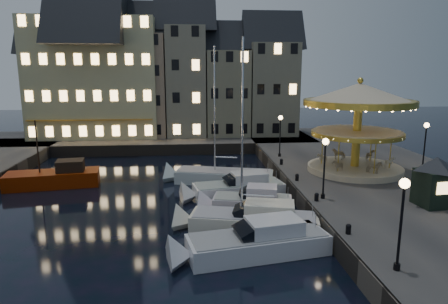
{
  "coord_description": "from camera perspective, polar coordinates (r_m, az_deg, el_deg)",
  "views": [
    {
      "loc": [
        -1.71,
        -24.43,
        9.93
      ],
      "look_at": [
        1.0,
        8.0,
        3.2
      ],
      "focal_mm": 32.0,
      "sensor_mm": 36.0,
      "label": 1
    }
  ],
  "objects": [
    {
      "name": "motorboat_b",
      "position": [
        22.29,
        3.88,
        -12.97
      ],
      "size": [
        8.83,
        4.07,
        2.15
      ],
      "color": "silver",
      "rests_on": "ground"
    },
    {
      "name": "motorboat_f",
      "position": [
        35.75,
        -0.89,
        -3.56
      ],
      "size": [
        9.64,
        4.7,
        12.82
      ],
      "color": "silver",
      "rests_on": "ground"
    },
    {
      "name": "motorboat_d",
      "position": [
        28.57,
        3.21,
        -7.33
      ],
      "size": [
        6.63,
        3.34,
        2.15
      ],
      "color": "silver",
      "rests_on": "ground"
    },
    {
      "name": "bollard_c",
      "position": [
        32.16,
        10.39,
        -3.52
      ],
      "size": [
        0.3,
        0.3,
        0.57
      ],
      "color": "black",
      "rests_on": "quay_east"
    },
    {
      "name": "townhouse_nd",
      "position": [
        54.44,
        -5.45,
        10.95
      ],
      "size": [
        5.5,
        8.0,
        15.8
      ],
      "color": "gray",
      "rests_on": "quay_north"
    },
    {
      "name": "hotel_corner",
      "position": [
        55.8,
        -17.84,
        10.98
      ],
      "size": [
        17.6,
        9.0,
        16.8
      ],
      "color": "beige",
      "rests_on": "quay_north"
    },
    {
      "name": "townhouse_nf",
      "position": [
        55.55,
        6.7,
        9.9
      ],
      "size": [
        6.82,
        8.0,
        13.8
      ],
      "color": "slate",
      "rests_on": "quay_north"
    },
    {
      "name": "townhouse_nb",
      "position": [
        55.84,
        -17.79,
        9.44
      ],
      "size": [
        6.16,
        8.0,
        13.8
      ],
      "color": "gray",
      "rests_on": "quay_north"
    },
    {
      "name": "streetlamp_b",
      "position": [
        27.59,
        14.19,
        -1.06
      ],
      "size": [
        0.44,
        0.44,
        4.17
      ],
      "color": "black",
      "rests_on": "quay_east"
    },
    {
      "name": "townhouse_ne",
      "position": [
        54.7,
        0.38,
        9.43
      ],
      "size": [
        6.16,
        8.0,
        12.8
      ],
      "color": "gray",
      "rests_on": "quay_north"
    },
    {
      "name": "ground",
      "position": [
        26.43,
        -0.73,
        -10.39
      ],
      "size": [
        160.0,
        160.0,
        0.0
      ],
      "primitive_type": "plane",
      "color": "black",
      "rests_on": "ground"
    },
    {
      "name": "streetlamp_c",
      "position": [
        40.38,
        8.04,
        3.15
      ],
      "size": [
        0.44,
        0.44,
        4.17
      ],
      "color": "black",
      "rests_on": "quay_east"
    },
    {
      "name": "bollard_a",
      "position": [
        22.72,
        17.35,
        -10.38
      ],
      "size": [
        0.3,
        0.3,
        0.57
      ],
      "color": "black",
      "rests_on": "quay_east"
    },
    {
      "name": "quay_east",
      "position": [
        35.49,
        21.77,
        -4.33
      ],
      "size": [
        16.0,
        56.0,
        1.3
      ],
      "primitive_type": "cube",
      "color": "#474442",
      "rests_on": "ground"
    },
    {
      "name": "townhouse_nc",
      "position": [
        54.81,
        -11.55,
        10.25
      ],
      "size": [
        6.82,
        8.0,
        14.8
      ],
      "color": "gray",
      "rests_on": "quay_north"
    },
    {
      "name": "quay_north",
      "position": [
        53.62,
        -11.45,
        1.48
      ],
      "size": [
        44.0,
        12.0,
        1.3
      ],
      "primitive_type": "cube",
      "color": "#474442",
      "rests_on": "ground"
    },
    {
      "name": "quaywall_e",
      "position": [
        32.74,
        9.08,
        -4.94
      ],
      "size": [
        0.15,
        44.0,
        1.3
      ],
      "primitive_type": "cube",
      "color": "#47423A",
      "rests_on": "ground"
    },
    {
      "name": "bollard_d",
      "position": [
        37.34,
        8.21,
        -1.33
      ],
      "size": [
        0.3,
        0.3,
        0.57
      ],
      "color": "black",
      "rests_on": "quay_east"
    },
    {
      "name": "streetlamp_d",
      "position": [
        38.67,
        26.82,
        1.62
      ],
      "size": [
        0.44,
        0.44,
        4.17
      ],
      "color": "black",
      "rests_on": "quay_east"
    },
    {
      "name": "quaywall_n",
      "position": [
        47.55,
        -9.86,
        0.25
      ],
      "size": [
        48.0,
        0.15,
        1.3
      ],
      "primitive_type": "cube",
      "color": "#47423A",
      "rests_on": "ground"
    },
    {
      "name": "red_fishing_boat",
      "position": [
        37.57,
        -22.98,
        -3.49
      ],
      "size": [
        7.93,
        3.82,
        5.98
      ],
      "color": "#721C00",
      "rests_on": "ground"
    },
    {
      "name": "motorboat_c",
      "position": [
        25.29,
        3.39,
        -9.8
      ],
      "size": [
        8.96,
        4.19,
        11.89
      ],
      "color": "silver",
      "rests_on": "ground"
    },
    {
      "name": "bollard_b",
      "position": [
        27.57,
        13.09,
        -6.21
      ],
      "size": [
        0.3,
        0.3,
        0.57
      ],
      "color": "black",
      "rests_on": "quay_east"
    },
    {
      "name": "carousel",
      "position": [
        35.5,
        18.66,
        5.64
      ],
      "size": [
        9.14,
        9.14,
        8.0
      ],
      "color": "#C8B592",
      "rests_on": "quay_east"
    },
    {
      "name": "motorboat_e",
      "position": [
        31.65,
        1.38,
        -5.38
      ],
      "size": [
        8.22,
        3.65,
        2.15
      ],
      "color": "silver",
      "rests_on": "ground"
    },
    {
      "name": "ticket_kiosk",
      "position": [
        28.8,
        27.98,
        -2.66
      ],
      "size": [
        3.13,
        3.13,
        3.66
      ],
      "color": "black",
      "rests_on": "quay_east"
    },
    {
      "name": "streetlamp_a",
      "position": [
        18.78,
        24.09,
        -7.74
      ],
      "size": [
        0.44,
        0.44,
        4.17
      ],
      "color": "black",
      "rests_on": "quay_east"
    },
    {
      "name": "townhouse_na",
      "position": [
        57.31,
        -23.14,
        8.61
      ],
      "size": [
        5.5,
        8.0,
        12.8
      ],
      "color": "slate",
      "rests_on": "quay_north"
    }
  ]
}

